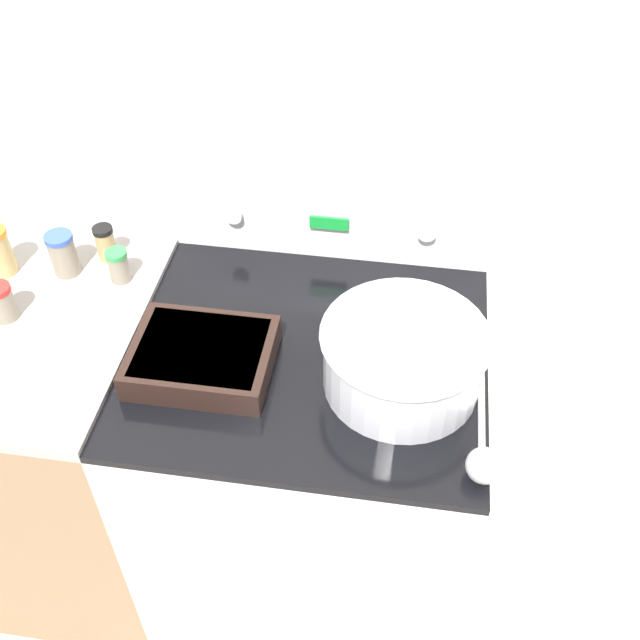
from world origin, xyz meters
TOP-DOWN VIEW (x-y plane):
  - kitchen_wall at (0.00, 0.73)m, footprint 8.00×0.05m
  - stove_range at (0.00, 0.35)m, footprint 0.75×0.72m
  - control_panel at (0.00, 0.67)m, footprint 0.75×0.07m
  - side_counter at (-0.69, 0.35)m, footprint 0.64×0.69m
  - mixing_bowl at (0.20, 0.27)m, footprint 0.33×0.33m
  - casserole_dish at (-0.20, 0.25)m, footprint 0.28×0.23m
  - ladle at (0.36, 0.09)m, footprint 0.07×0.29m
  - spice_jar_green_cap at (-0.46, 0.48)m, footprint 0.05×0.05m
  - spice_jar_black_cap at (-0.51, 0.55)m, footprint 0.05×0.05m
  - spice_jar_blue_cap at (-0.59, 0.49)m, footprint 0.06×0.06m
  - spice_jar_red_cap at (-0.66, 0.32)m, footprint 0.06×0.06m

SIDE VIEW (x-z plane):
  - stove_range at x=0.00m, z-range 0.00..0.90m
  - side_counter at x=-0.69m, z-range 0.00..0.91m
  - ladle at x=0.36m, z-range 0.90..0.97m
  - casserole_dish at x=-0.20m, z-range 0.91..0.97m
  - spice_jar_green_cap at x=-0.46m, z-range 0.91..0.99m
  - spice_jar_red_cap at x=-0.66m, z-range 0.91..1.00m
  - spice_jar_black_cap at x=-0.51m, z-range 0.91..1.00m
  - spice_jar_blue_cap at x=-0.59m, z-range 0.91..1.02m
  - mixing_bowl at x=0.20m, z-range 0.91..1.05m
  - control_panel at x=0.00m, z-range 0.90..1.09m
  - kitchen_wall at x=0.00m, z-range 0.00..2.50m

